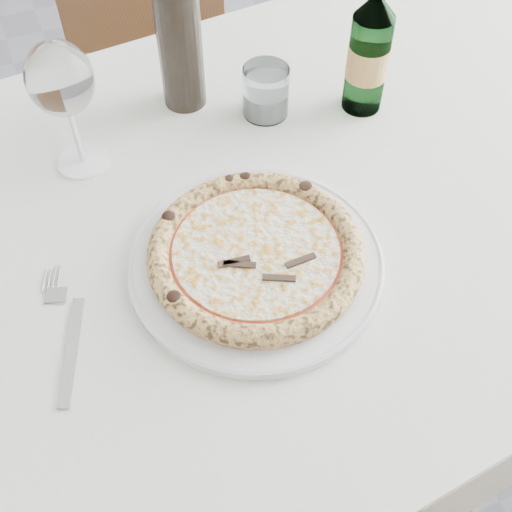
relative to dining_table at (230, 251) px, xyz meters
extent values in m
cube|color=#575463|center=(-0.10, 0.14, -0.68)|extent=(5.00, 6.00, 0.02)
cube|color=brown|center=(0.00, 0.00, 0.06)|extent=(1.52, 0.96, 0.04)
cube|color=white|center=(0.00, 0.00, 0.08)|extent=(1.59, 1.03, 0.01)
cube|color=white|center=(0.00, 0.44, -0.03)|extent=(1.51, 0.01, 0.22)
cylinder|color=brown|center=(0.66, 0.35, -0.32)|extent=(0.06, 0.06, 0.71)
cube|color=brown|center=(0.04, 0.68, -0.22)|extent=(0.50, 0.50, 0.04)
cylinder|color=brown|center=(0.26, 0.78, -0.46)|extent=(0.04, 0.04, 0.43)
cylinder|color=brown|center=(0.14, 0.47, -0.46)|extent=(0.04, 0.04, 0.43)
cylinder|color=brown|center=(-0.06, 0.89, -0.46)|extent=(0.04, 0.04, 0.43)
cylinder|color=brown|center=(-0.17, 0.58, -0.46)|extent=(0.04, 0.04, 0.43)
cylinder|color=white|center=(0.00, -0.10, 0.09)|extent=(0.33, 0.33, 0.01)
torus|color=white|center=(0.00, -0.10, 0.10)|extent=(0.33, 0.33, 0.01)
cylinder|color=#EAAE79|center=(0.00, -0.10, 0.10)|extent=(0.27, 0.27, 0.01)
torus|color=tan|center=(0.00, -0.10, 0.11)|extent=(0.27, 0.27, 0.03)
cylinder|color=#C04A1E|center=(0.00, -0.10, 0.11)|extent=(0.23, 0.23, 0.00)
cylinder|color=#FFF0CA|center=(0.00, -0.10, 0.12)|extent=(0.21, 0.21, 0.00)
cube|color=#36251B|center=(0.03, -0.10, 0.12)|extent=(0.04, 0.01, 0.00)
cube|color=#36251B|center=(0.00, -0.06, 0.12)|extent=(0.01, 0.04, 0.00)
cube|color=#36251B|center=(-0.06, -0.10, 0.12)|extent=(0.04, 0.01, 0.00)
cube|color=#36251B|center=(0.00, -0.13, 0.12)|extent=(0.01, 0.04, 0.00)
cube|color=gray|center=(-0.25, -0.13, 0.09)|extent=(0.06, 0.14, 0.00)
cube|color=gray|center=(-0.25, -0.05, 0.09)|extent=(0.03, 0.03, 0.00)
cylinder|color=gray|center=(-0.25, -0.02, 0.09)|extent=(0.00, 0.04, 0.00)
cylinder|color=gray|center=(-0.25, -0.02, 0.09)|extent=(0.00, 0.04, 0.00)
cylinder|color=gray|center=(-0.24, -0.02, 0.09)|extent=(0.00, 0.04, 0.00)
cylinder|color=gray|center=(-0.24, -0.02, 0.09)|extent=(0.00, 0.04, 0.00)
cylinder|color=white|center=(-0.16, 0.17, 0.09)|extent=(0.08, 0.08, 0.00)
cylinder|color=white|center=(-0.16, 0.17, 0.14)|extent=(0.01, 0.01, 0.10)
ellipsoid|color=silver|center=(-0.16, 0.17, 0.23)|extent=(0.09, 0.09, 0.10)
cylinder|color=silver|center=(0.13, 0.18, 0.12)|extent=(0.07, 0.07, 0.08)
cylinder|color=silver|center=(0.13, 0.18, 0.10)|extent=(0.06, 0.06, 0.04)
cylinder|color=#38663E|center=(0.28, 0.13, 0.16)|extent=(0.06, 0.06, 0.15)
cone|color=#38663E|center=(0.28, 0.13, 0.26)|extent=(0.06, 0.06, 0.04)
cylinder|color=#EDDD64|center=(0.28, 0.13, 0.17)|extent=(0.06, 0.06, 0.05)
cylinder|color=black|center=(0.03, 0.25, 0.18)|extent=(0.07, 0.07, 0.19)
camera|label=1|loc=(-0.19, -0.56, 0.74)|focal=45.00mm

